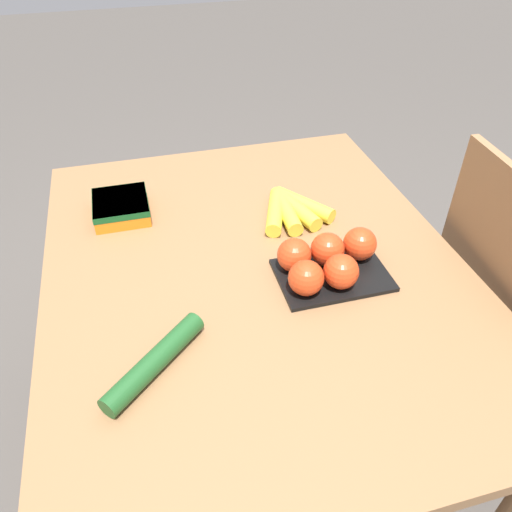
{
  "coord_description": "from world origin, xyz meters",
  "views": [
    {
      "loc": [
        0.84,
        -0.22,
        1.48
      ],
      "look_at": [
        0.0,
        0.0,
        0.78
      ],
      "focal_mm": 35.0,
      "sensor_mm": 36.0,
      "label": 1
    }
  ],
  "objects_px": {
    "chair": "(503,335)",
    "carrot_bag": "(121,206)",
    "banana_bunch": "(290,208)",
    "tomato_pack": "(327,262)",
    "cucumber_near": "(155,361)"
  },
  "relations": [
    {
      "from": "chair",
      "to": "carrot_bag",
      "type": "distance_m",
      "value": 1.05
    },
    {
      "from": "carrot_bag",
      "to": "cucumber_near",
      "type": "bearing_deg",
      "value": 3.31
    },
    {
      "from": "carrot_bag",
      "to": "cucumber_near",
      "type": "xyz_separation_m",
      "value": [
        0.52,
        0.03,
        -0.01
      ]
    },
    {
      "from": "chair",
      "to": "banana_bunch",
      "type": "relative_size",
      "value": 5.07
    },
    {
      "from": "chair",
      "to": "tomato_pack",
      "type": "distance_m",
      "value": 0.57
    },
    {
      "from": "banana_bunch",
      "to": "carrot_bag",
      "type": "relative_size",
      "value": 1.3
    },
    {
      "from": "tomato_pack",
      "to": "cucumber_near",
      "type": "height_order",
      "value": "tomato_pack"
    },
    {
      "from": "carrot_bag",
      "to": "tomato_pack",
      "type": "bearing_deg",
      "value": 49.38
    },
    {
      "from": "tomato_pack",
      "to": "carrot_bag",
      "type": "bearing_deg",
      "value": -130.62
    },
    {
      "from": "chair",
      "to": "cucumber_near",
      "type": "relative_size",
      "value": 4.84
    },
    {
      "from": "banana_bunch",
      "to": "tomato_pack",
      "type": "height_order",
      "value": "tomato_pack"
    },
    {
      "from": "tomato_pack",
      "to": "cucumber_near",
      "type": "relative_size",
      "value": 1.19
    },
    {
      "from": "chair",
      "to": "carrot_bag",
      "type": "height_order",
      "value": "chair"
    },
    {
      "from": "carrot_bag",
      "to": "cucumber_near",
      "type": "relative_size",
      "value": 0.73
    },
    {
      "from": "chair",
      "to": "tomato_pack",
      "type": "relative_size",
      "value": 4.05
    }
  ]
}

